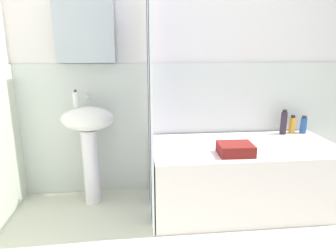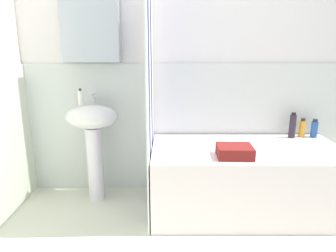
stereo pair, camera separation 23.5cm
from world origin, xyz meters
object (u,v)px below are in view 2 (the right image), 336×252
at_px(soap_dispenser, 81,98).
at_px(bathtub, 245,179).
at_px(shampoo_bottle, 302,128).
at_px(lotion_bottle, 292,126).
at_px(towel_folded, 235,151).
at_px(body_wash_bottle, 314,129).
at_px(sink, 93,132).

relative_size(soap_dispenser, bathtub, 0.09).
bearing_deg(shampoo_bottle, soap_dispenser, -176.80).
height_order(lotion_bottle, towel_folded, lotion_bottle).
xyz_separation_m(shampoo_bottle, lotion_bottle, (-0.10, -0.02, 0.03)).
bearing_deg(lotion_bottle, soap_dispenser, -177.38).
distance_m(soap_dispenser, body_wash_bottle, 2.08).
distance_m(body_wash_bottle, towel_folded, 0.96).
xyz_separation_m(sink, bathtub, (1.29, -0.19, -0.36)).
xyz_separation_m(body_wash_bottle, lotion_bottle, (-0.20, -0.01, 0.03)).
relative_size(sink, shampoo_bottle, 5.02).
relative_size(sink, soap_dispenser, 5.98).
height_order(sink, towel_folded, sink).
xyz_separation_m(sink, lotion_bottle, (1.76, 0.09, 0.03)).
bearing_deg(towel_folded, lotion_bottle, 38.37).
height_order(bathtub, lotion_bottle, lotion_bottle).
xyz_separation_m(body_wash_bottle, towel_folded, (-0.82, -0.50, -0.04)).
xyz_separation_m(sink, shampoo_bottle, (1.86, 0.12, -0.00)).
bearing_deg(towel_folded, body_wash_bottle, 31.31).
height_order(soap_dispenser, lotion_bottle, soap_dispenser).
xyz_separation_m(bathtub, lotion_bottle, (0.47, 0.28, 0.38)).
bearing_deg(soap_dispenser, bathtub, -8.12).
distance_m(lotion_bottle, towel_folded, 0.79).
bearing_deg(soap_dispenser, body_wash_bottle, 2.66).
height_order(bathtub, shampoo_bottle, shampoo_bottle).
xyz_separation_m(sink, towel_folded, (1.14, -0.40, -0.04)).
bearing_deg(towel_folded, soap_dispenser, 161.74).
relative_size(bathtub, shampoo_bottle, 8.98).
xyz_separation_m(soap_dispenser, shampoo_bottle, (1.95, 0.11, -0.30)).
bearing_deg(sink, towel_folded, -19.17).
height_order(soap_dispenser, shampoo_bottle, soap_dispenser).
xyz_separation_m(sink, soap_dispenser, (-0.09, 0.01, 0.29)).
height_order(body_wash_bottle, lotion_bottle, lotion_bottle).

